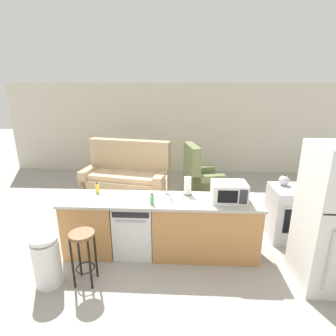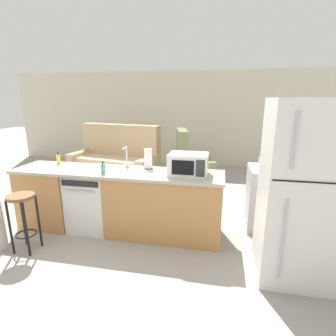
{
  "view_description": "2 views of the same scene",
  "coord_description": "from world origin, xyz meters",
  "px_view_note": "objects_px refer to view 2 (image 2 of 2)",
  "views": [
    {
      "loc": [
        0.44,
        -3.56,
        2.5
      ],
      "look_at": [
        0.22,
        0.81,
        1.13
      ],
      "focal_mm": 28.0,
      "sensor_mm": 36.0,
      "label": 1
    },
    {
      "loc": [
        1.54,
        -3.26,
        1.87
      ],
      "look_at": [
        0.75,
        0.64,
        0.8
      ],
      "focal_mm": 28.0,
      "sensor_mm": 36.0,
      "label": 2
    }
  ],
  "objects_px": {
    "microwave": "(188,164)",
    "armchair": "(191,167)",
    "soap_bottle": "(103,169)",
    "kettle": "(264,160)",
    "bar_stool": "(23,211)",
    "paper_towel_roll": "(148,159)",
    "dishwasher": "(92,201)",
    "dish_soap_bottle": "(58,159)",
    "couch": "(116,163)",
    "stove_range": "(274,198)",
    "refrigerator": "(299,193)"
  },
  "relations": [
    {
      "from": "couch",
      "to": "armchair",
      "type": "relative_size",
      "value": 1.78
    },
    {
      "from": "dishwasher",
      "to": "refrigerator",
      "type": "distance_m",
      "value": 2.71
    },
    {
      "from": "paper_towel_roll",
      "to": "dishwasher",
      "type": "bearing_deg",
      "value": -165.88
    },
    {
      "from": "dishwasher",
      "to": "stove_range",
      "type": "bearing_deg",
      "value": 11.91
    },
    {
      "from": "paper_towel_roll",
      "to": "bar_stool",
      "type": "relative_size",
      "value": 0.38
    },
    {
      "from": "kettle",
      "to": "bar_stool",
      "type": "xyz_separation_m",
      "value": [
        -2.97,
        -1.4,
        -0.45
      ]
    },
    {
      "from": "refrigerator",
      "to": "armchair",
      "type": "distance_m",
      "value": 3.4
    },
    {
      "from": "paper_towel_roll",
      "to": "couch",
      "type": "height_order",
      "value": "couch"
    },
    {
      "from": "soap_bottle",
      "to": "kettle",
      "type": "xyz_separation_m",
      "value": [
        2.14,
        0.87,
        0.01
      ]
    },
    {
      "from": "microwave",
      "to": "stove_range",
      "type": "bearing_deg",
      "value": 24.54
    },
    {
      "from": "microwave",
      "to": "armchair",
      "type": "relative_size",
      "value": 0.42
    },
    {
      "from": "microwave",
      "to": "couch",
      "type": "relative_size",
      "value": 0.23
    },
    {
      "from": "stove_range",
      "to": "bar_stool",
      "type": "relative_size",
      "value": 1.22
    },
    {
      "from": "dishwasher",
      "to": "stove_range",
      "type": "xyz_separation_m",
      "value": [
        2.6,
        0.55,
        0.03
      ]
    },
    {
      "from": "paper_towel_roll",
      "to": "kettle",
      "type": "height_order",
      "value": "paper_towel_roll"
    },
    {
      "from": "paper_towel_roll",
      "to": "armchair",
      "type": "height_order",
      "value": "armchair"
    },
    {
      "from": "soap_bottle",
      "to": "kettle",
      "type": "relative_size",
      "value": 0.86
    },
    {
      "from": "microwave",
      "to": "paper_towel_roll",
      "type": "height_order",
      "value": "paper_towel_roll"
    },
    {
      "from": "refrigerator",
      "to": "couch",
      "type": "distance_m",
      "value": 4.37
    },
    {
      "from": "microwave",
      "to": "kettle",
      "type": "xyz_separation_m",
      "value": [
        1.04,
        0.68,
        -0.05
      ]
    },
    {
      "from": "microwave",
      "to": "paper_towel_roll",
      "type": "distance_m",
      "value": 0.63
    },
    {
      "from": "armchair",
      "to": "couch",
      "type": "bearing_deg",
      "value": -177.25
    },
    {
      "from": "couch",
      "to": "stove_range",
      "type": "bearing_deg",
      "value": -29.81
    },
    {
      "from": "refrigerator",
      "to": "armchair",
      "type": "height_order",
      "value": "refrigerator"
    },
    {
      "from": "dishwasher",
      "to": "soap_bottle",
      "type": "bearing_deg",
      "value": -32.45
    },
    {
      "from": "dish_soap_bottle",
      "to": "kettle",
      "type": "distance_m",
      "value": 3.08
    },
    {
      "from": "soap_bottle",
      "to": "stove_range",
      "type": "bearing_deg",
      "value": 17.76
    },
    {
      "from": "dish_soap_bottle",
      "to": "stove_range",
      "type": "bearing_deg",
      "value": 6.28
    },
    {
      "from": "stove_range",
      "to": "paper_towel_roll",
      "type": "height_order",
      "value": "paper_towel_roll"
    },
    {
      "from": "paper_towel_roll",
      "to": "microwave",
      "type": "bearing_deg",
      "value": -18.9
    },
    {
      "from": "refrigerator",
      "to": "couch",
      "type": "bearing_deg",
      "value": 137.51
    },
    {
      "from": "soap_bottle",
      "to": "couch",
      "type": "bearing_deg",
      "value": 109.24
    },
    {
      "from": "dish_soap_bottle",
      "to": "couch",
      "type": "bearing_deg",
      "value": 89.82
    },
    {
      "from": "paper_towel_roll",
      "to": "armchair",
      "type": "xyz_separation_m",
      "value": [
        0.35,
        2.26,
        -0.69
      ]
    },
    {
      "from": "dishwasher",
      "to": "microwave",
      "type": "xyz_separation_m",
      "value": [
        1.4,
        -0.0,
        0.62
      ]
    },
    {
      "from": "kettle",
      "to": "bar_stool",
      "type": "height_order",
      "value": "kettle"
    },
    {
      "from": "dishwasher",
      "to": "stove_range",
      "type": "relative_size",
      "value": 0.93
    },
    {
      "from": "stove_range",
      "to": "couch",
      "type": "relative_size",
      "value": 0.42
    },
    {
      "from": "soap_bottle",
      "to": "dishwasher",
      "type": "bearing_deg",
      "value": 147.55
    },
    {
      "from": "stove_range",
      "to": "refrigerator",
      "type": "height_order",
      "value": "refrigerator"
    },
    {
      "from": "microwave",
      "to": "armchair",
      "type": "xyz_separation_m",
      "value": [
        -0.24,
        2.47,
        -0.69
      ]
    },
    {
      "from": "couch",
      "to": "kettle",
      "type": "bearing_deg",
      "value": -29.31
    },
    {
      "from": "dishwasher",
      "to": "bar_stool",
      "type": "height_order",
      "value": "dishwasher"
    },
    {
      "from": "paper_towel_roll",
      "to": "stove_range",
      "type": "bearing_deg",
      "value": 10.91
    },
    {
      "from": "microwave",
      "to": "bar_stool",
      "type": "xyz_separation_m",
      "value": [
        -1.94,
        -0.72,
        -0.5
      ]
    },
    {
      "from": "stove_range",
      "to": "microwave",
      "type": "distance_m",
      "value": 1.45
    },
    {
      "from": "dish_soap_bottle",
      "to": "microwave",
      "type": "bearing_deg",
      "value": -5.61
    },
    {
      "from": "kettle",
      "to": "paper_towel_roll",
      "type": "bearing_deg",
      "value": -163.71
    },
    {
      "from": "microwave",
      "to": "couch",
      "type": "distance_m",
      "value": 3.17
    },
    {
      "from": "refrigerator",
      "to": "kettle",
      "type": "xyz_separation_m",
      "value": [
        -0.17,
        1.23,
        0.05
      ]
    }
  ]
}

